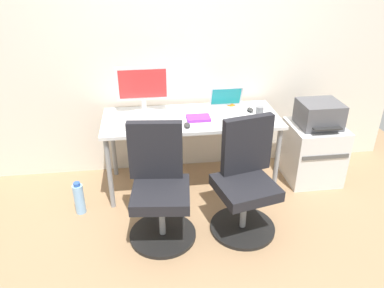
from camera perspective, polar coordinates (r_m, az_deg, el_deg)
name	(u,v)px	position (r m, az deg, el deg)	size (l,w,h in m)	color
ground_plane	(191,183)	(3.71, -0.10, -6.11)	(5.28, 5.28, 0.00)	#9E7A56
back_wall	(186,44)	(3.58, -1.02, 15.30)	(4.40, 0.04, 2.60)	silver
desk	(191,124)	(3.40, -0.11, 3.17)	(1.61, 0.66, 0.72)	silver
office_chair_left	(160,189)	(2.90, -5.06, -6.91)	(0.54, 0.54, 0.94)	black
office_chair_right	(245,182)	(2.99, 8.27, -5.89)	(0.54, 0.54, 0.94)	black
side_cabinet	(313,152)	(3.86, 18.20, -1.21)	(0.50, 0.51, 0.58)	silver
printer	(319,114)	(3.69, 19.13, 4.39)	(0.38, 0.40, 0.24)	#515156
water_bottle_on_floor	(79,198)	(3.40, -17.10, -8.07)	(0.09, 0.09, 0.31)	#8CBFF2
desktop_monitor	(143,86)	(3.43, -7.64, 8.87)	(0.48, 0.18, 0.43)	silver
open_laptop	(228,106)	(3.49, 5.58, 5.88)	(0.31, 0.30, 0.22)	silver
keyboard_by_monitor	(140,127)	(3.18, -8.11, 2.62)	(0.34, 0.12, 0.02)	silver
keyboard_by_laptop	(232,125)	(3.21, 6.27, 3.02)	(0.34, 0.12, 0.02)	silver
mouse_by_monitor	(250,110)	(3.53, 9.03, 5.28)	(0.06, 0.10, 0.03)	#2D2D2D
mouse_by_laptop	(187,125)	(3.17, -0.78, 2.95)	(0.06, 0.10, 0.03)	#2D2D2D
coffee_mug	(231,101)	(3.65, 6.12, 6.69)	(0.08, 0.08, 0.09)	orange
pen_cup	(260,112)	(3.39, 10.44, 4.89)	(0.07, 0.07, 0.10)	slate
notebook	(198,118)	(3.31, 1.00, 4.05)	(0.21, 0.15, 0.03)	purple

